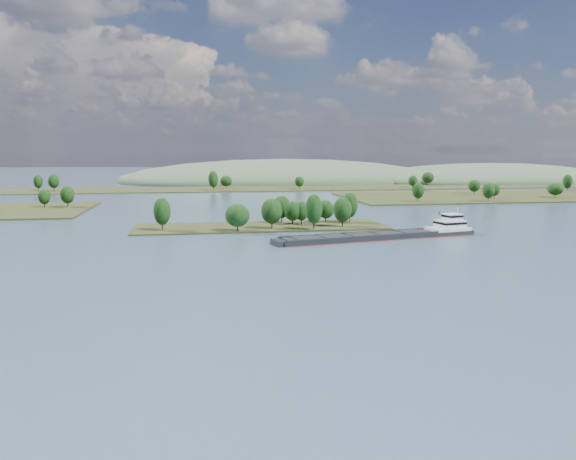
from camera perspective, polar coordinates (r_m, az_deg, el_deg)
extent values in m
plane|color=#385061|center=(166.05, -0.33, -2.56)|extent=(1800.00, 1800.00, 0.00)
cube|color=#293015|center=(224.72, -2.78, 0.26)|extent=(100.00, 30.00, 1.20)
cylinder|color=black|center=(215.06, 2.64, 0.66)|extent=(0.50, 0.50, 4.45)
ellipsoid|color=black|center=(214.39, 2.65, 2.16)|extent=(6.54, 6.54, 11.44)
cylinder|color=black|center=(234.96, -0.65, 1.21)|extent=(0.50, 0.50, 3.69)
ellipsoid|color=black|center=(234.43, -0.65, 2.35)|extent=(7.50, 7.50, 9.49)
cylinder|color=black|center=(217.04, -1.65, 0.66)|extent=(0.50, 0.50, 3.85)
ellipsoid|color=black|center=(216.45, -1.66, 1.94)|extent=(8.36, 8.36, 9.91)
cylinder|color=black|center=(228.10, 0.47, 0.94)|extent=(0.50, 0.50, 3.19)
ellipsoid|color=black|center=(227.63, 0.47, 1.95)|extent=(6.61, 6.61, 8.20)
cylinder|color=black|center=(210.90, -5.14, 0.34)|extent=(0.50, 0.50, 3.37)
ellipsoid|color=black|center=(210.37, -5.16, 1.50)|extent=(9.21, 9.21, 8.67)
cylinder|color=black|center=(217.30, -12.64, 0.50)|extent=(0.50, 0.50, 4.10)
ellipsoid|color=black|center=(216.68, -12.68, 1.87)|extent=(6.42, 6.42, 10.55)
cylinder|color=black|center=(228.82, 1.37, 0.95)|extent=(0.50, 0.50, 3.12)
ellipsoid|color=black|center=(228.36, 1.37, 1.94)|extent=(5.47, 5.47, 8.03)
cylinder|color=black|center=(237.11, 6.30, 1.28)|extent=(0.50, 0.50, 4.13)
ellipsoid|color=black|center=(236.55, 6.32, 2.54)|extent=(6.48, 6.48, 10.61)
cylinder|color=black|center=(223.11, 5.55, 0.83)|extent=(0.50, 0.50, 3.86)
ellipsoid|color=black|center=(222.54, 5.56, 2.08)|extent=(7.36, 7.36, 9.92)
cylinder|color=black|center=(236.45, 3.85, 1.16)|extent=(0.50, 0.50, 3.07)
ellipsoid|color=black|center=(236.00, 3.86, 2.11)|extent=(6.79, 6.79, 7.90)
cylinder|color=black|center=(318.99, -21.47, 2.52)|extent=(0.50, 0.50, 3.67)
ellipsoid|color=black|center=(318.61, -21.51, 3.36)|extent=(7.16, 7.16, 9.45)
cylinder|color=black|center=(322.24, -23.49, 2.41)|extent=(0.50, 0.50, 3.09)
ellipsoid|color=black|center=(321.91, -23.53, 3.10)|extent=(6.20, 6.20, 7.93)
cylinder|color=black|center=(336.90, 13.07, 3.14)|extent=(0.50, 0.50, 3.63)
ellipsoid|color=black|center=(336.55, 13.09, 3.93)|extent=(6.78, 6.78, 9.34)
cylinder|color=black|center=(393.93, 25.50, 3.22)|extent=(0.50, 0.50, 3.10)
ellipsoid|color=black|center=(393.67, 25.53, 3.79)|extent=(9.76, 9.76, 7.96)
cylinder|color=black|center=(352.37, 19.68, 3.08)|extent=(0.50, 0.50, 3.54)
ellipsoid|color=black|center=(352.04, 19.72, 3.81)|extent=(7.39, 7.39, 9.10)
cylinder|color=black|center=(371.75, 20.22, 3.26)|extent=(0.50, 0.50, 3.11)
ellipsoid|color=black|center=(371.46, 20.25, 3.87)|extent=(6.45, 6.45, 7.99)
cylinder|color=black|center=(403.06, 18.37, 3.70)|extent=(0.50, 0.50, 3.21)
ellipsoid|color=black|center=(402.79, 18.39, 4.28)|extent=(7.92, 7.92, 8.26)
cylinder|color=black|center=(458.75, 26.50, 3.81)|extent=(0.50, 0.50, 4.04)
ellipsoid|color=black|center=(458.46, 26.54, 4.45)|extent=(6.69, 6.69, 10.39)
cube|color=#293015|center=(442.90, -6.15, 4.12)|extent=(900.00, 60.00, 1.20)
cylinder|color=black|center=(454.36, -24.01, 3.89)|extent=(0.50, 0.50, 3.94)
ellipsoid|color=black|center=(454.08, -24.05, 4.52)|extent=(6.53, 6.53, 10.13)
cylinder|color=black|center=(456.54, 12.56, 4.38)|extent=(0.50, 0.50, 3.31)
ellipsoid|color=black|center=(456.30, 12.58, 4.91)|extent=(7.08, 7.08, 8.51)
cylinder|color=black|center=(445.62, -6.31, 4.44)|extent=(0.50, 0.50, 3.32)
ellipsoid|color=black|center=(445.37, -6.32, 4.98)|extent=(9.37, 9.37, 8.53)
cylinder|color=black|center=(498.59, 14.01, 4.66)|extent=(0.50, 0.50, 3.69)
ellipsoid|color=black|center=(498.35, 14.03, 5.20)|extent=(10.26, 10.26, 9.50)
cylinder|color=black|center=(450.97, -22.68, 3.95)|extent=(0.50, 0.50, 4.02)
ellipsoid|color=black|center=(450.68, -22.71, 4.59)|extent=(7.94, 7.94, 10.33)
cylinder|color=black|center=(439.65, 1.16, 4.42)|extent=(0.50, 0.50, 3.17)
ellipsoid|color=black|center=(439.40, 1.16, 4.95)|extent=(7.24, 7.24, 8.14)
cylinder|color=black|center=(424.19, -7.59, 4.33)|extent=(0.50, 0.50, 4.79)
ellipsoid|color=black|center=(423.83, -7.61, 5.15)|extent=(7.32, 7.32, 12.31)
ellipsoid|color=#42563B|center=(586.48, 19.75, 4.67)|extent=(260.00, 140.00, 36.00)
ellipsoid|color=#42563B|center=(548.72, -0.49, 4.94)|extent=(320.00, 160.00, 44.00)
cube|color=black|center=(198.76, 9.26, -0.75)|extent=(74.74, 24.45, 2.05)
cube|color=maroon|center=(198.83, 9.26, -0.86)|extent=(74.96, 24.67, 0.23)
cube|color=black|center=(198.86, 6.75, -0.31)|extent=(56.51, 12.26, 0.74)
cube|color=black|center=(190.97, 8.04, -0.69)|extent=(56.51, 12.26, 0.74)
cube|color=black|center=(194.92, 7.38, -0.54)|extent=(56.34, 19.70, 0.28)
cube|color=black|center=(185.97, 1.85, -0.80)|extent=(9.77, 9.19, 0.33)
cube|color=black|center=(190.20, 4.68, -0.63)|extent=(9.77, 9.19, 0.33)
cube|color=black|center=(194.88, 7.38, -0.45)|extent=(9.77, 9.19, 0.33)
cube|color=black|center=(199.97, 9.96, -0.29)|extent=(9.77, 9.19, 0.33)
cube|color=black|center=(205.45, 12.39, -0.13)|extent=(9.77, 9.19, 0.33)
cube|color=black|center=(182.55, -0.97, -1.31)|extent=(4.46, 8.77, 1.86)
cylinder|color=black|center=(182.66, -0.70, -0.89)|extent=(0.26, 0.26, 2.05)
cube|color=silver|center=(214.58, 15.91, 0.13)|extent=(16.41, 11.81, 1.12)
cube|color=silver|center=(214.90, 16.13, 0.63)|extent=(10.64, 9.20, 2.79)
cube|color=black|center=(214.85, 16.13, 0.73)|extent=(10.86, 9.42, 0.84)
cube|color=silver|center=(215.18, 16.35, 1.28)|extent=(6.61, 6.61, 2.05)
cube|color=black|center=(215.13, 16.35, 1.38)|extent=(6.83, 6.83, 0.74)
cube|color=silver|center=(215.05, 16.36, 1.58)|extent=(7.05, 7.05, 0.19)
cylinder|color=silver|center=(216.36, 16.86, 1.89)|extent=(0.22, 0.22, 2.42)
cylinder|color=black|center=(215.00, 15.12, 1.67)|extent=(0.55, 0.55, 1.12)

